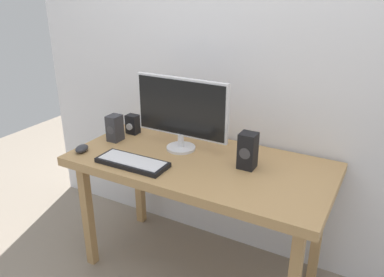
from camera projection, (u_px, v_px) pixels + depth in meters
ground_plane at (199, 269)px, 2.42m from camera, size 6.00×6.00×0.00m
wall_back at (234, 15)px, 2.17m from camera, size 2.95×0.04×3.00m
desk at (200, 172)px, 2.16m from camera, size 1.44×0.71×0.76m
monitor at (181, 111)px, 2.19m from camera, size 0.58×0.17×0.43m
keyboard_primary at (132, 162)px, 2.08m from camera, size 0.40×0.16×0.03m
mouse at (82, 149)px, 2.23m from camera, size 0.09×0.11×0.04m
speaker_right at (248, 151)px, 2.02m from camera, size 0.09×0.09×0.20m
speaker_left at (115, 128)px, 2.37m from camera, size 0.07×0.09×0.16m
audio_controller at (133, 124)px, 2.48m from camera, size 0.08×0.07×0.12m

